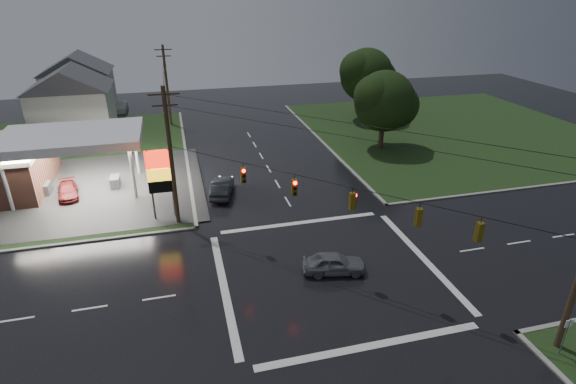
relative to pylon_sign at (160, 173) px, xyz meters
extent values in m
plane|color=black|center=(10.50, -10.50, -4.01)|extent=(120.00, 120.00, 0.00)
cube|color=#183116|center=(-15.50, 15.50, -3.97)|extent=(36.00, 36.00, 0.08)
cube|color=#183116|center=(36.50, 15.50, -3.97)|extent=(36.00, 36.00, 0.08)
cube|color=#2D2D2D|center=(-9.50, 7.50, -3.92)|extent=(26.00, 18.00, 0.02)
cylinder|color=silver|center=(-12.50, 4.50, -1.51)|extent=(0.30, 0.30, 5.00)
cylinder|color=silver|center=(-2.50, 4.50, -1.51)|extent=(0.30, 0.30, 5.00)
cylinder|color=silver|center=(-12.50, 10.50, -1.51)|extent=(0.30, 0.30, 5.00)
cylinder|color=silver|center=(-2.50, 10.50, -1.51)|extent=(0.30, 0.30, 5.00)
cube|color=silver|center=(-7.50, 7.50, 1.19)|extent=(12.00, 8.00, 0.80)
cube|color=white|center=(-7.50, 7.50, 0.77)|extent=(11.40, 7.40, 0.04)
cube|color=#59595E|center=(-10.50, 7.50, -3.46)|extent=(0.80, 1.60, 1.10)
cube|color=#59595E|center=(-4.50, 7.50, -3.46)|extent=(0.80, 1.60, 1.10)
cylinder|color=#59595E|center=(-0.80, 0.00, -1.01)|extent=(0.16, 0.16, 6.00)
cylinder|color=#59595E|center=(0.80, 0.00, -1.01)|extent=(0.16, 0.16, 6.00)
cube|color=red|center=(0.00, 0.00, 1.19)|extent=(2.00, 0.35, 1.40)
cube|color=gold|center=(0.00, 0.00, -0.11)|extent=(2.00, 0.35, 1.00)
cube|color=black|center=(0.00, 0.00, -1.11)|extent=(2.00, 0.35, 1.00)
cylinder|color=#382619|center=(1.00, -1.00, 1.49)|extent=(0.32, 0.32, 11.00)
cube|color=#382619|center=(1.00, -1.00, 6.39)|extent=(2.20, 0.12, 0.12)
cube|color=#382619|center=(1.00, -1.00, 5.59)|extent=(1.80, 0.12, 0.12)
cylinder|color=#382619|center=(1.00, 27.50, 1.24)|extent=(0.32, 0.32, 10.50)
cube|color=#382619|center=(1.00, 27.50, 5.89)|extent=(2.20, 0.12, 0.12)
cube|color=#382619|center=(1.00, 27.50, 5.09)|extent=(1.80, 0.12, 0.12)
cube|color=#59470C|center=(5.75, -5.75, 1.59)|extent=(0.34, 0.34, 1.10)
cylinder|color=#FF0C07|center=(5.75, -5.95, 1.97)|extent=(0.22, 0.08, 0.22)
cube|color=#59470C|center=(8.60, -8.60, 1.59)|extent=(0.34, 0.34, 1.10)
cylinder|color=#FF0C07|center=(8.60, -8.80, 1.97)|extent=(0.22, 0.08, 0.22)
cube|color=#59470C|center=(11.45, -11.45, 1.59)|extent=(0.34, 0.34, 1.10)
cylinder|color=#FF0C07|center=(11.65, -11.45, 1.97)|extent=(0.08, 0.22, 0.22)
cube|color=#59470C|center=(14.30, -14.30, 1.59)|extent=(0.34, 0.34, 1.10)
cylinder|color=#FF0C07|center=(14.30, -14.10, 1.97)|extent=(0.22, 0.08, 0.22)
cube|color=#59470C|center=(16.58, -16.58, 1.59)|extent=(0.34, 0.34, 1.10)
cylinder|color=#FF0C07|center=(16.58, -16.38, 1.97)|extent=(0.22, 0.08, 0.22)
cube|color=silver|center=(-10.50, 25.50, -1.01)|extent=(9.00, 8.00, 6.00)
cube|color=gray|center=(-5.20, 25.50, -3.61)|extent=(1.60, 4.80, 0.80)
cube|color=silver|center=(-11.50, 37.50, -1.01)|extent=(9.00, 8.00, 6.00)
cube|color=gray|center=(-6.20, 37.50, -3.61)|extent=(1.60, 4.80, 0.80)
cylinder|color=black|center=(24.50, 11.50, -1.49)|extent=(0.56, 0.56, 5.04)
sphere|color=black|center=(24.50, 11.50, 1.57)|extent=(6.80, 6.80, 6.80)
sphere|color=black|center=(26.20, 11.80, 0.94)|extent=(5.10, 5.10, 5.10)
sphere|color=black|center=(23.14, 11.10, 2.29)|extent=(4.76, 4.76, 4.76)
cylinder|color=black|center=(27.50, 23.50, -1.21)|extent=(0.56, 0.56, 5.60)
sphere|color=black|center=(27.50, 23.50, 2.19)|extent=(7.20, 7.20, 7.20)
sphere|color=black|center=(29.30, 23.80, 1.49)|extent=(5.40, 5.40, 5.40)
sphere|color=black|center=(26.06, 23.10, 2.99)|extent=(5.04, 5.04, 5.04)
imported|color=#202428|center=(5.08, 3.35, -3.24)|extent=(2.78, 4.95, 1.55)
imported|color=slate|center=(10.82, -10.62, -3.30)|extent=(4.43, 2.51, 1.42)
imported|color=#5D1515|center=(-8.44, 6.34, -3.42)|extent=(2.40, 4.34, 1.19)
camera|label=1|loc=(1.64, -34.04, 13.53)|focal=28.00mm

